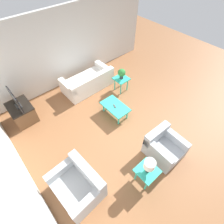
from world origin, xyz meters
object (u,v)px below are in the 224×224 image
(loveseat, at_px, (78,185))
(side_table_lamp, at_px, (147,172))
(table_lamp, at_px, (149,165))
(sofa, at_px, (88,82))
(side_table_plant, at_px, (121,80))
(television, at_px, (15,100))
(coffee_table, at_px, (115,107))
(tv_stand_chest, at_px, (22,112))
(potted_plant, at_px, (122,73))
(armchair, at_px, (163,147))

(loveseat, xyz_separation_m, side_table_lamp, (-0.88, -1.38, 0.16))
(table_lamp, bearing_deg, sofa, -15.17)
(side_table_plant, bearing_deg, television, 73.23)
(side_table_plant, bearing_deg, table_lamp, 146.95)
(coffee_table, distance_m, tv_stand_chest, 2.97)
(table_lamp, bearing_deg, loveseat, 57.45)
(tv_stand_chest, bearing_deg, side_table_lamp, -159.60)
(television, bearing_deg, potted_plant, -106.77)
(loveseat, height_order, potted_plant, potted_plant)
(armchair, bearing_deg, tv_stand_chest, 124.51)
(television, bearing_deg, armchair, -147.27)
(sofa, height_order, side_table_plant, sofa)
(side_table_plant, xyz_separation_m, potted_plant, (0.00, 0.00, 0.32))
(armchair, relative_size, coffee_table, 1.00)
(potted_plant, relative_size, table_lamp, 0.90)
(side_table_plant, distance_m, side_table_lamp, 3.48)
(armchair, distance_m, side_table_plant, 2.89)
(sofa, xyz_separation_m, side_table_lamp, (-3.82, 1.04, 0.18))
(sofa, height_order, table_lamp, table_lamp)
(potted_plant, xyz_separation_m, table_lamp, (-2.92, 1.90, 0.06))
(sofa, relative_size, coffee_table, 2.02)
(side_table_plant, xyz_separation_m, table_lamp, (-2.92, 1.90, 0.38))
(television, xyz_separation_m, potted_plant, (-1.01, -3.36, -0.11))
(armchair, distance_m, potted_plant, 2.92)
(coffee_table, xyz_separation_m, side_table_lamp, (-2.12, 0.89, 0.09))
(armchair, xyz_separation_m, loveseat, (0.68, 2.31, -0.01))
(coffee_table, bearing_deg, side_table_plant, -51.67)
(armchair, xyz_separation_m, coffee_table, (1.92, 0.04, 0.06))
(loveseat, distance_m, potted_plant, 3.89)
(side_table_lamp, height_order, potted_plant, potted_plant)
(sofa, height_order, loveseat, loveseat)
(tv_stand_chest, relative_size, television, 1.02)
(armchair, height_order, loveseat, same)
(side_table_plant, relative_size, television, 0.67)
(coffee_table, height_order, television, television)
(side_table_plant, bearing_deg, loveseat, 121.90)
(potted_plant, bearing_deg, coffee_table, 128.33)
(sofa, xyz_separation_m, table_lamp, (-3.82, 1.04, 0.56))
(television, bearing_deg, coffee_table, -127.45)
(loveseat, xyz_separation_m, television, (3.05, 0.09, 0.59))
(tv_stand_chest, bearing_deg, coffee_table, -127.50)
(sofa, distance_m, side_table_lamp, 3.97)
(tv_stand_chest, bearing_deg, sofa, -92.46)
(sofa, distance_m, coffee_table, 1.71)
(tv_stand_chest, height_order, television, television)
(table_lamp, bearing_deg, television, 20.46)
(side_table_lamp, relative_size, potted_plant, 1.42)
(armchair, distance_m, side_table_lamp, 0.97)
(loveseat, height_order, side_table_plant, loveseat)
(loveseat, relative_size, coffee_table, 1.28)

